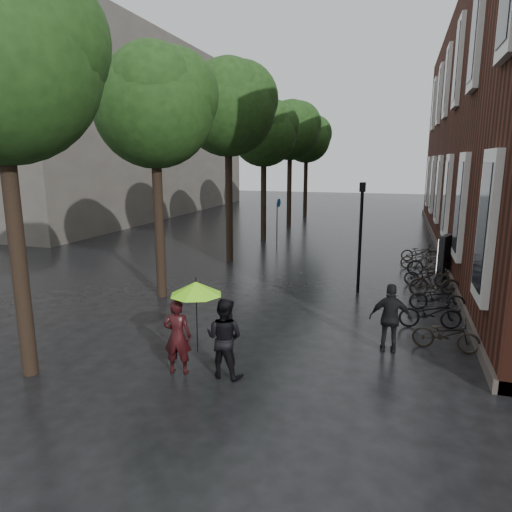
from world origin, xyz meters
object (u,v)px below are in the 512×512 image
at_px(pedestrian_walking, 391,318).
at_px(person_black, 224,338).
at_px(ad_lightbox, 445,256).
at_px(parked_bicycles, 429,279).
at_px(person_burgundy, 177,336).
at_px(lamp_post, 361,227).

bearing_deg(pedestrian_walking, person_black, 32.83).
bearing_deg(ad_lightbox, parked_bicycles, -83.43).
bearing_deg(person_burgundy, lamp_post, -123.78).
bearing_deg(person_burgundy, pedestrian_walking, -160.37).
bearing_deg(person_burgundy, ad_lightbox, -130.82).
height_order(person_burgundy, person_black, person_black).
relative_size(parked_bicycles, lamp_post, 2.90).
height_order(pedestrian_walking, parked_bicycles, pedestrian_walking).
xyz_separation_m(person_burgundy, ad_lightbox, (6.22, 10.70, 0.01)).
height_order(parked_bicycles, lamp_post, lamp_post).
distance_m(person_burgundy, pedestrian_walking, 5.03).
distance_m(person_black, parked_bicycles, 9.30).
distance_m(parked_bicycles, ad_lightbox, 2.55).
relative_size(person_black, lamp_post, 0.45).
relative_size(person_black, parked_bicycles, 0.16).
bearing_deg(parked_bicycles, pedestrian_walking, -101.72).
relative_size(ad_lightbox, lamp_post, 0.44).
xyz_separation_m(person_burgundy, person_black, (1.02, 0.16, 0.03)).
relative_size(person_black, ad_lightbox, 1.03).
xyz_separation_m(pedestrian_walking, parked_bicycles, (1.19, 5.74, -0.40)).
relative_size(pedestrian_walking, lamp_post, 0.44).
height_order(person_black, parked_bicycles, person_black).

